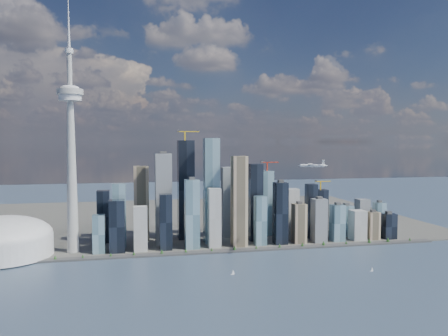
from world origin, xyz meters
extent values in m
plane|color=#36465E|center=(0.00, 0.00, 0.00)|extent=(4000.00, 4000.00, 0.00)
cube|color=#383838|center=(0.00, 250.00, 2.00)|extent=(1100.00, 22.00, 4.00)
cube|color=#4C4C47|center=(0.00, 700.00, 1.50)|extent=(1400.00, 900.00, 3.00)
cylinder|color=#3F2D1E|center=(-390.00, 250.00, 5.20)|extent=(1.00, 1.00, 2.40)
cone|color=#1B491A|center=(-390.00, 250.00, 8.80)|extent=(7.20, 7.20, 8.00)
cylinder|color=#3F2D1E|center=(-303.33, 250.00, 5.20)|extent=(1.00, 1.00, 2.40)
cone|color=#1B491A|center=(-303.33, 250.00, 8.80)|extent=(7.20, 7.20, 8.00)
cylinder|color=#3F2D1E|center=(-216.67, 250.00, 5.20)|extent=(1.00, 1.00, 2.40)
cone|color=#1B491A|center=(-216.67, 250.00, 8.80)|extent=(7.20, 7.20, 8.00)
cylinder|color=#3F2D1E|center=(-130.00, 250.00, 5.20)|extent=(1.00, 1.00, 2.40)
cone|color=#1B491A|center=(-130.00, 250.00, 8.80)|extent=(7.20, 7.20, 8.00)
cylinder|color=#3F2D1E|center=(-43.33, 250.00, 5.20)|extent=(1.00, 1.00, 2.40)
cone|color=#1B491A|center=(-43.33, 250.00, 8.80)|extent=(7.20, 7.20, 8.00)
cylinder|color=#3F2D1E|center=(43.33, 250.00, 5.20)|extent=(1.00, 1.00, 2.40)
cone|color=#1B491A|center=(43.33, 250.00, 8.80)|extent=(7.20, 7.20, 8.00)
cylinder|color=#3F2D1E|center=(130.00, 250.00, 5.20)|extent=(1.00, 1.00, 2.40)
cone|color=#1B491A|center=(130.00, 250.00, 8.80)|extent=(7.20, 7.20, 8.00)
cylinder|color=#3F2D1E|center=(216.67, 250.00, 5.20)|extent=(1.00, 1.00, 2.40)
cone|color=#1B491A|center=(216.67, 250.00, 8.80)|extent=(7.20, 7.20, 8.00)
cylinder|color=#3F2D1E|center=(303.33, 250.00, 5.20)|extent=(1.00, 1.00, 2.40)
cone|color=#1B491A|center=(303.33, 250.00, 8.80)|extent=(7.20, 7.20, 8.00)
cylinder|color=#3F2D1E|center=(390.00, 250.00, 5.20)|extent=(1.00, 1.00, 2.40)
cone|color=#1B491A|center=(390.00, 250.00, 8.80)|extent=(7.20, 7.20, 8.00)
cylinder|color=#3F2D1E|center=(476.67, 250.00, 5.20)|extent=(1.00, 1.00, 2.40)
cone|color=#1B491A|center=(476.67, 250.00, 8.80)|extent=(7.20, 7.20, 8.00)
cube|color=black|center=(-200.00, 290.00, 60.93)|extent=(34.00, 34.00, 115.85)
cube|color=#678D9B|center=(-200.00, 340.00, 76.73)|extent=(30.00, 30.00, 147.45)
cube|color=#B2B2AD|center=(-150.00, 290.00, 53.03)|extent=(30.00, 30.00, 100.06)
cube|color=tan|center=(-150.00, 395.00, 95.16)|extent=(36.00, 36.00, 184.31)
cube|color=slate|center=(-95.00, 340.00, 110.96)|extent=(38.00, 38.00, 215.91)
cube|color=black|center=(-95.00, 290.00, 66.19)|extent=(28.00, 28.00, 126.39)
cube|color=#678D9B|center=(-40.00, 290.00, 81.99)|extent=(32.00, 32.00, 157.98)
cube|color=black|center=(-40.00, 395.00, 126.75)|extent=(40.00, 40.00, 247.51)
cube|color=#678D9B|center=(15.00, 340.00, 129.39)|extent=(36.00, 36.00, 252.77)
cube|color=#B2B2AD|center=(15.00, 290.00, 71.46)|extent=(28.00, 28.00, 136.92)
cube|color=tan|center=(70.00, 290.00, 108.32)|extent=(34.00, 34.00, 210.64)
cube|color=slate|center=(70.00, 395.00, 92.52)|extent=(30.00, 30.00, 179.05)
cube|color=black|center=(125.00, 340.00, 97.79)|extent=(32.00, 32.00, 189.58)
cube|color=#678D9B|center=(125.00, 290.00, 60.93)|extent=(26.00, 26.00, 115.85)
cube|color=black|center=(175.00, 290.00, 76.73)|extent=(30.00, 30.00, 147.45)
cube|color=#678D9B|center=(175.00, 395.00, 87.26)|extent=(34.00, 34.00, 168.52)
cube|color=#B2B2AD|center=(225.00, 340.00, 66.19)|extent=(28.00, 28.00, 126.39)
cube|color=tan|center=(225.00, 290.00, 50.39)|extent=(30.00, 30.00, 94.79)
cube|color=slate|center=(275.00, 290.00, 55.66)|extent=(32.00, 32.00, 105.32)
cube|color=black|center=(275.00, 340.00, 71.46)|extent=(26.00, 26.00, 136.92)
cube|color=#678D9B|center=(325.00, 290.00, 47.76)|extent=(30.00, 30.00, 89.52)
cube|color=black|center=(325.00, 395.00, 60.93)|extent=(28.00, 28.00, 115.85)
cube|color=#678D9B|center=(375.00, 340.00, 42.50)|extent=(30.00, 30.00, 78.99)
cube|color=#B2B2AD|center=(375.00, 290.00, 39.86)|extent=(34.00, 34.00, 73.73)
cube|color=tan|center=(420.00, 290.00, 37.23)|extent=(28.00, 28.00, 68.46)
cube|color=slate|center=(420.00, 340.00, 50.39)|extent=(30.00, 30.00, 94.79)
cube|color=black|center=(465.00, 290.00, 34.60)|extent=(32.00, 32.00, 63.19)
cube|color=#678D9B|center=(465.00, 340.00, 45.13)|extent=(26.00, 26.00, 84.26)
cube|color=black|center=(-240.00, 395.00, 66.19)|extent=(30.00, 30.00, 126.39)
cube|color=#678D9B|center=(-240.00, 290.00, 45.13)|extent=(26.00, 26.00, 84.26)
cube|color=yellow|center=(-40.00, 395.00, 261.51)|extent=(3.00, 3.00, 22.00)
cube|color=yellow|center=(-31.75, 395.00, 272.51)|extent=(55.00, 2.20, 2.20)
cube|color=#383838|center=(-56.50, 395.00, 274.51)|extent=(6.00, 4.00, 4.00)
cube|color=#A42617|center=(175.00, 395.00, 182.52)|extent=(3.00, 3.00, 22.00)
cube|color=#A42617|center=(182.20, 395.00, 193.52)|extent=(48.00, 2.20, 2.20)
cube|color=#383838|center=(160.60, 395.00, 195.52)|extent=(6.00, 4.00, 4.00)
cube|color=yellow|center=(325.00, 395.00, 129.85)|extent=(3.00, 3.00, 22.00)
cube|color=yellow|center=(331.75, 395.00, 140.85)|extent=(45.00, 2.20, 2.20)
cube|color=#383838|center=(311.50, 395.00, 142.85)|extent=(6.00, 4.00, 4.00)
cone|color=#A4A49F|center=(-300.00, 310.00, 173.00)|extent=(26.00, 26.00, 340.00)
cylinder|color=silver|center=(-300.00, 310.00, 343.00)|extent=(48.00, 48.00, 14.00)
cylinder|color=#A4A49F|center=(-300.00, 310.00, 355.00)|extent=(56.00, 56.00, 12.00)
ellipsoid|color=silver|center=(-300.00, 310.00, 363.00)|extent=(40.00, 40.00, 14.00)
cylinder|color=#A4A49F|center=(-300.00, 310.00, 403.00)|extent=(11.00, 11.00, 80.00)
cylinder|color=silver|center=(-300.00, 310.00, 443.00)|extent=(18.00, 18.00, 10.00)
cone|color=silver|center=(-300.00, 310.00, 501.00)|extent=(7.00, 7.00, 105.00)
cylinder|color=silver|center=(-440.00, 300.00, 25.00)|extent=(200.00, 200.00, 44.00)
ellipsoid|color=silver|center=(-440.00, 300.00, 47.00)|extent=(200.00, 200.00, 84.00)
cylinder|color=silver|center=(197.11, 157.18, 197.58)|extent=(48.53, 18.60, 5.99)
cone|color=silver|center=(172.74, 163.84, 197.58)|extent=(7.90, 7.50, 5.99)
cone|color=silver|center=(222.39, 150.27, 197.58)|extent=(10.61, 8.24, 5.99)
cube|color=silver|center=(195.31, 157.67, 200.76)|extent=(21.03, 52.53, 0.94)
cylinder|color=silver|center=(192.60, 147.74, 199.26)|extent=(10.82, 5.96, 3.37)
cylinder|color=silver|center=(198.02, 167.60, 199.26)|extent=(10.82, 5.96, 3.37)
cylinder|color=#3F3F3F|center=(187.18, 149.22, 199.26)|extent=(2.24, 7.30, 7.49)
cylinder|color=#3F3F3F|center=(192.60, 169.08, 199.26)|extent=(2.24, 7.30, 7.49)
cube|color=silver|center=(219.69, 151.01, 203.57)|extent=(5.25, 2.10, 10.29)
cube|color=silver|center=(219.69, 151.01, 208.81)|extent=(8.41, 17.34, 0.66)
cube|color=white|center=(10.72, 85.03, 0.43)|extent=(6.49, 1.97, 0.86)
cylinder|color=#999999|center=(10.72, 85.03, 5.40)|extent=(0.26, 0.26, 9.73)
cube|color=white|center=(275.41, 50.48, 0.37)|extent=(5.63, 1.86, 0.74)
cylinder|color=#999999|center=(275.41, 50.48, 4.65)|extent=(0.22, 0.22, 8.36)
camera|label=1|loc=(-168.97, -692.63, 246.82)|focal=35.00mm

